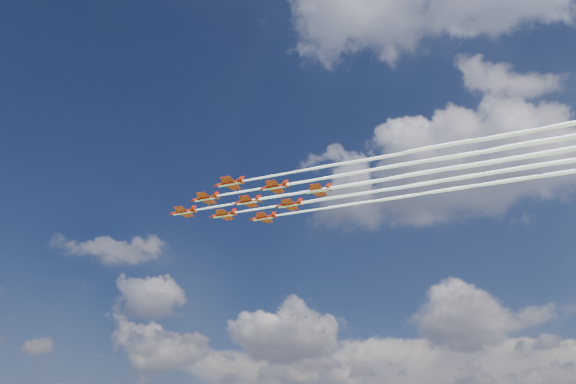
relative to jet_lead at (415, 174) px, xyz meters
The scene contains 8 objects.
jet_lead is the anchor object (origin of this frame).
jet_row2_port 12.69m from the jet_lead, 19.73° to the right, with size 148.50×30.45×2.39m.
jet_row2_starb 12.69m from the jet_lead, 39.93° to the left, with size 148.50×30.45×2.39m.
jet_row3_port 25.38m from the jet_lead, 19.73° to the right, with size 148.50×30.45×2.39m.
jet_row3_centre 22.02m from the jet_lead, 10.10° to the left, with size 148.50×30.45×2.39m.
jet_row3_starb 25.38m from the jet_lead, 39.93° to the left, with size 148.50×30.45×2.39m.
jet_row4_port 33.63m from the jet_lead, ahead, with size 148.50×30.45×2.39m.
jet_row4_starb 33.63m from the jet_lead, 20.92° to the left, with size 148.50×30.45×2.39m.
Camera 1 is at (87.53, -126.30, 4.00)m, focal length 35.00 mm.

